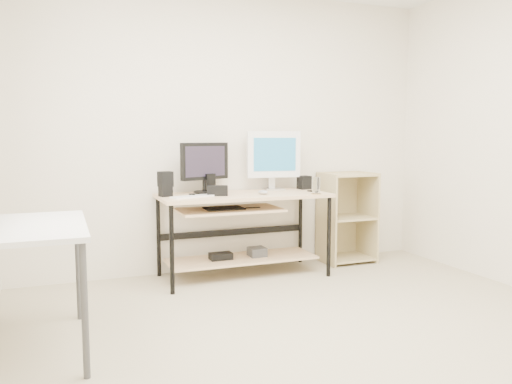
{
  "coord_description": "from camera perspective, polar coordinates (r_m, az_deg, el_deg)",
  "views": [
    {
      "loc": [
        -1.51,
        -2.48,
        1.24
      ],
      "look_at": [
        -0.02,
        1.3,
        0.8
      ],
      "focal_mm": 35.0,
      "sensor_mm": 36.0,
      "label": 1
    }
  ],
  "objects": [
    {
      "name": "shelf_unit",
      "position": [
        5.12,
        10.12,
        -2.79
      ],
      "size": [
        0.5,
        0.4,
        0.9
      ],
      "color": "tan",
      "rests_on": "ground"
    },
    {
      "name": "smartphone",
      "position": [
        4.62,
        6.57,
        0.09
      ],
      "size": [
        0.08,
        0.12,
        0.01
      ],
      "primitive_type": "cube",
      "rotation": [
        0.0,
        0.0,
        0.14
      ],
      "color": "black",
      "rests_on": "desk"
    },
    {
      "name": "mouse",
      "position": [
        4.38,
        0.8,
        -0.03
      ],
      "size": [
        0.1,
        0.12,
        0.04
      ],
      "primitive_type": "ellipsoid",
      "rotation": [
        0.0,
        0.0,
        0.42
      ],
      "color": "#B0B0B5",
      "rests_on": "desk"
    },
    {
      "name": "center_speaker",
      "position": [
        4.27,
        -4.45,
        0.15
      ],
      "size": [
        0.19,
        0.12,
        0.09
      ],
      "primitive_type": "cube",
      "rotation": [
        0.0,
        0.0,
        -0.24
      ],
      "color": "black",
      "rests_on": "desk"
    },
    {
      "name": "speaker_right",
      "position": [
        4.85,
        5.52,
        1.1
      ],
      "size": [
        0.12,
        0.12,
        0.13
      ],
      "primitive_type": "cube",
      "rotation": [
        0.0,
        0.0,
        0.09
      ],
      "color": "black",
      "rests_on": "desk"
    },
    {
      "name": "volume_puck",
      "position": [
        4.25,
        -7.31,
        -0.35
      ],
      "size": [
        0.07,
        0.07,
        0.02
      ],
      "primitive_type": "cylinder",
      "rotation": [
        0.0,
        0.0,
        0.26
      ],
      "color": "black",
      "rests_on": "desk"
    },
    {
      "name": "audio_controller",
      "position": [
        4.47,
        -5.29,
        0.97
      ],
      "size": [
        0.1,
        0.07,
        0.18
      ],
      "primitive_type": "cube",
      "rotation": [
        0.0,
        0.0,
        0.22
      ],
      "color": "black",
      "rests_on": "desk"
    },
    {
      "name": "keyboard",
      "position": [
        4.19,
        -7.09,
        -0.5
      ],
      "size": [
        0.42,
        0.23,
        0.01
      ],
      "primitive_type": "cube",
      "rotation": [
        0.0,
        0.0,
        0.31
      ],
      "color": "white",
      "rests_on": "desk"
    },
    {
      "name": "black_monitor",
      "position": [
        4.46,
        -5.87,
        3.16
      ],
      "size": [
        0.48,
        0.23,
        0.45
      ],
      "rotation": [
        0.0,
        0.0,
        0.38
      ],
      "color": "black",
      "rests_on": "desk"
    },
    {
      "name": "speaker_left",
      "position": [
        4.28,
        -10.32,
        0.97
      ],
      "size": [
        0.13,
        0.13,
        0.21
      ],
      "rotation": [
        0.0,
        0.0,
        0.21
      ],
      "color": "black",
      "rests_on": "desk"
    },
    {
      "name": "side_table",
      "position": [
        3.14,
        -24.33,
        -4.85
      ],
      "size": [
        0.6,
        1.0,
        0.75
      ],
      "color": "white",
      "rests_on": "ground"
    },
    {
      "name": "desk",
      "position": [
        4.45,
        -1.77,
        -2.91
      ],
      "size": [
        1.5,
        0.65,
        0.75
      ],
      "color": "beige",
      "rests_on": "ground"
    },
    {
      "name": "coaster",
      "position": [
        4.42,
        6.89,
        -0.21
      ],
      "size": [
        0.1,
        0.1,
        0.01
      ],
      "primitive_type": "cylinder",
      "rotation": [
        0.0,
        0.0,
        0.11
      ],
      "color": "tan",
      "rests_on": "desk"
    },
    {
      "name": "white_imac",
      "position": [
        4.74,
        2.05,
        4.12
      ],
      "size": [
        0.52,
        0.17,
        0.56
      ],
      "rotation": [
        0.0,
        0.0,
        -0.09
      ],
      "color": "silver",
      "rests_on": "desk"
    },
    {
      "name": "room",
      "position": [
        2.87,
        7.08,
        7.65
      ],
      "size": [
        4.01,
        4.01,
        2.62
      ],
      "color": "#BAAE8F",
      "rests_on": "ground"
    },
    {
      "name": "drinking_glass",
      "position": [
        4.42,
        6.91,
        0.75
      ],
      "size": [
        0.08,
        0.08,
        0.14
      ],
      "primitive_type": "cylinder",
      "rotation": [
        0.0,
        0.0,
        0.11
      ],
      "color": "white",
      "rests_on": "coaster"
    }
  ]
}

